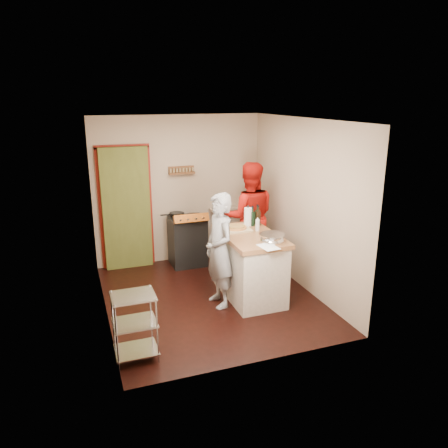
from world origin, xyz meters
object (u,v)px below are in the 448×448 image
at_px(person_red, 249,217).
at_px(island, 250,264).
at_px(wire_shelving, 135,324).
at_px(person_stripe, 219,251).
at_px(stove, 188,240).

bearing_deg(person_red, island, 84.69).
relative_size(wire_shelving, person_stripe, 0.49).
distance_m(island, person_red, 1.21).
distance_m(stove, island, 1.66).
bearing_deg(person_stripe, wire_shelving, -60.49).
distance_m(stove, person_red, 1.19).
height_order(stove, wire_shelving, stove).
xyz_separation_m(wire_shelving, person_stripe, (1.35, 0.96, 0.38)).
height_order(island, person_stripe, person_stripe).
distance_m(wire_shelving, person_stripe, 1.70).
xyz_separation_m(stove, person_stripe, (0.02, -1.67, 0.37)).
xyz_separation_m(wire_shelving, person_red, (2.28, 2.10, 0.49)).
height_order(stove, island, island).
height_order(stove, person_stripe, person_stripe).
bearing_deg(wire_shelving, person_red, 42.68).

